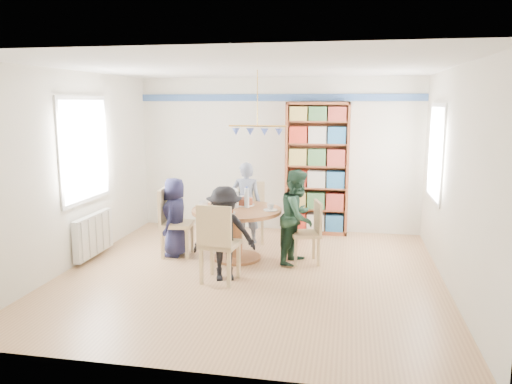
% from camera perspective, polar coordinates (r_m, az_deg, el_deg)
% --- Properties ---
extents(ground, '(5.00, 5.00, 0.00)m').
position_cam_1_polar(ground, '(6.76, -0.64, -9.39)').
color(ground, tan).
extents(room_shell, '(5.00, 5.00, 5.00)m').
position_cam_1_polar(room_shell, '(7.30, -1.34, 5.34)').
color(room_shell, white).
rests_on(room_shell, ground).
extents(radiator, '(0.12, 1.00, 0.60)m').
position_cam_1_polar(radiator, '(7.75, -18.06, -4.64)').
color(radiator, silver).
rests_on(radiator, ground).
extents(dining_table, '(1.30, 1.30, 0.75)m').
position_cam_1_polar(dining_table, '(7.26, -2.21, -3.44)').
color(dining_table, brown).
rests_on(dining_table, ground).
extents(chair_left, '(0.50, 0.50, 1.02)m').
position_cam_1_polar(chair_left, '(7.52, -9.66, -3.06)').
color(chair_left, tan).
rests_on(chair_left, ground).
extents(chair_right, '(0.49, 0.49, 0.89)m').
position_cam_1_polar(chair_right, '(7.14, 6.24, -4.25)').
color(chair_right, tan).
rests_on(chair_right, ground).
extents(chair_far, '(0.50, 0.50, 0.97)m').
position_cam_1_polar(chair_far, '(8.24, -0.50, -1.93)').
color(chair_far, tan).
rests_on(chair_far, ground).
extents(chair_near, '(0.50, 0.50, 1.03)m').
position_cam_1_polar(chair_near, '(6.30, -4.42, -5.50)').
color(chair_near, tan).
rests_on(chair_near, ground).
extents(person_left, '(0.38, 0.58, 1.18)m').
position_cam_1_polar(person_left, '(7.52, -9.23, -2.84)').
color(person_left, '#191A38').
rests_on(person_left, ground).
extents(person_right, '(0.67, 0.77, 1.35)m').
position_cam_1_polar(person_right, '(7.08, 4.78, -2.84)').
color(person_right, '#183121').
rests_on(person_right, ground).
extents(person_far, '(0.50, 0.35, 1.33)m').
position_cam_1_polar(person_far, '(8.09, -1.13, -1.23)').
color(person_far, gray).
rests_on(person_far, ground).
extents(person_near, '(0.90, 0.68, 1.23)m').
position_cam_1_polar(person_near, '(6.41, -3.62, -4.77)').
color(person_near, black).
rests_on(person_near, ground).
extents(bookshelf, '(1.08, 0.32, 2.27)m').
position_cam_1_polar(bookshelf, '(8.68, 6.99, 2.52)').
color(bookshelf, brown).
rests_on(bookshelf, ground).
extents(tableware, '(1.20, 1.20, 0.32)m').
position_cam_1_polar(tableware, '(7.23, -2.38, -1.36)').
color(tableware, white).
rests_on(tableware, dining_table).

